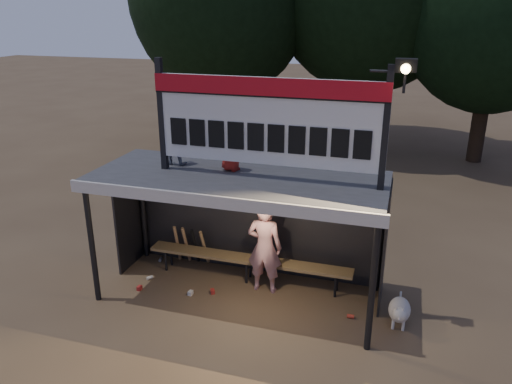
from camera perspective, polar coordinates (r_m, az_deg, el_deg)
ground at (r=9.42m, az=-1.91°, el=-11.60°), size 80.00×80.00×0.00m
player at (r=9.13m, az=0.99°, el=-6.33°), size 0.65×0.43×1.77m
child_a at (r=9.06m, az=-9.38°, el=6.16°), size 0.47×0.37×0.97m
child_b at (r=8.59m, az=-2.89°, el=5.32°), size 0.50×0.42×0.88m
dugout_shelter at (r=8.80m, az=-1.54°, el=-0.54°), size 5.10×2.08×2.32m
scoreboard_assembly at (r=8.00m, az=1.62°, el=8.37°), size 4.10×0.27×1.99m
bench at (r=9.66m, az=-0.88°, el=-7.77°), size 4.00×0.35×0.48m
tree_right at (r=18.21m, az=25.96°, el=19.07°), size 6.08×6.08×8.72m
dog at (r=8.80m, az=16.08°, el=-12.86°), size 0.36×0.81×0.49m
bats at (r=10.31m, az=-7.47°, el=-6.04°), size 0.68×0.36×0.84m
litter at (r=9.66m, az=-5.51°, el=-10.56°), size 4.16×1.27×0.08m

